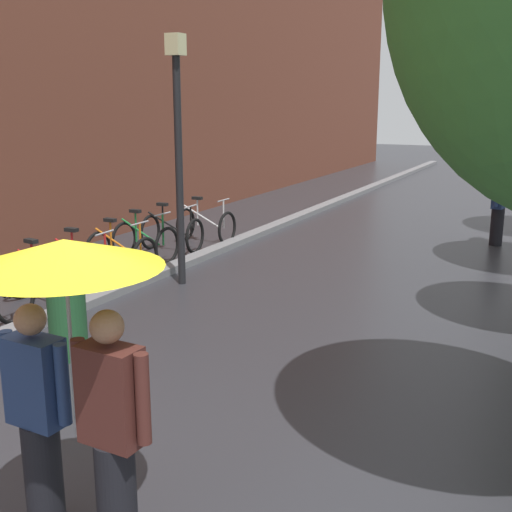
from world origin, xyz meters
TOP-DOWN VIEW (x-y plane):
  - kerb_strip at (-3.20, 10.00)m, footprint 0.30×36.00m
  - parked_bicycle_1 at (-3.81, 3.67)m, footprint 1.17×0.85m
  - parked_bicycle_2 at (-3.87, 4.63)m, footprint 1.13×0.77m
  - parked_bicycle_3 at (-3.87, 5.56)m, footprint 1.09×0.72m
  - parked_bicycle_4 at (-4.04, 6.49)m, footprint 1.12×0.76m
  - parked_bicycle_5 at (-4.04, 7.39)m, footprint 1.12×0.76m
  - parked_bicycle_6 at (-3.87, 8.39)m, footprint 1.09×0.71m
  - couple_under_umbrella at (0.31, -0.18)m, footprint 1.25×1.23m
  - street_lamp_post at (-2.60, 5.52)m, footprint 0.24×0.24m
  - litter_bin at (-2.08, 2.30)m, footprint 0.44×0.44m
  - pedestrian_walking_midground at (1.63, 10.87)m, footprint 0.27×0.59m

SIDE VIEW (x-z plane):
  - kerb_strip at x=-3.20m, z-range 0.00..0.12m
  - parked_bicycle_1 at x=-3.81m, z-range -0.10..0.86m
  - parked_bicycle_2 at x=-3.87m, z-range -0.10..0.86m
  - parked_bicycle_3 at x=-3.87m, z-range -0.10..0.86m
  - parked_bicycle_4 at x=-4.04m, z-range -0.10..0.86m
  - parked_bicycle_5 at x=-4.04m, z-range -0.10..0.86m
  - parked_bicycle_6 at x=-3.87m, z-range -0.10..0.86m
  - litter_bin at x=-2.08m, z-range 0.00..0.85m
  - pedestrian_walking_midground at x=1.63m, z-range 0.01..1.60m
  - couple_under_umbrella at x=0.31m, z-range 0.40..2.52m
  - street_lamp_post at x=-2.60m, z-range 0.35..4.26m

